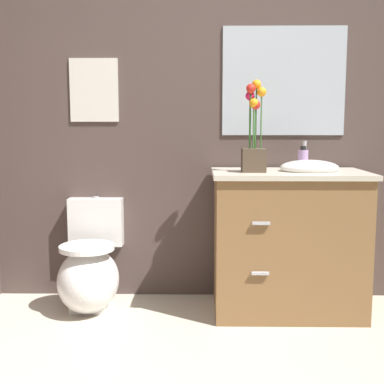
# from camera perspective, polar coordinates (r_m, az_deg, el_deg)

# --- Properties ---
(wall_back) EXTENTS (4.65, 0.05, 2.50)m
(wall_back) POSITION_cam_1_polar(r_m,az_deg,el_deg) (3.42, 6.20, 8.90)
(wall_back) COLOR #4C3D38
(wall_back) RESTS_ON ground_plane
(toilet) EXTENTS (0.38, 0.59, 0.69)m
(toilet) POSITION_cam_1_polar(r_m,az_deg,el_deg) (3.32, -11.41, -8.75)
(toilet) COLOR white
(toilet) RESTS_ON ground_plane
(vanity_cabinet) EXTENTS (0.94, 0.56, 1.07)m
(vanity_cabinet) POSITION_cam_1_polar(r_m,az_deg,el_deg) (3.21, 10.76, -5.37)
(vanity_cabinet) COLOR brown
(vanity_cabinet) RESTS_ON ground_plane
(flower_vase) EXTENTS (0.14, 0.14, 0.55)m
(flower_vase) POSITION_cam_1_polar(r_m,az_deg,el_deg) (3.06, 6.97, 5.64)
(flower_vase) COLOR #4C3D2D
(flower_vase) RESTS_ON vanity_cabinet
(soap_bottle) EXTENTS (0.06, 0.06, 0.15)m
(soap_bottle) POSITION_cam_1_polar(r_m,az_deg,el_deg) (3.18, 12.37, 3.57)
(soap_bottle) COLOR #B28CBF
(soap_bottle) RESTS_ON vanity_cabinet
(wall_poster) EXTENTS (0.32, 0.01, 0.41)m
(wall_poster) POSITION_cam_1_polar(r_m,az_deg,el_deg) (3.46, -10.97, 11.18)
(wall_poster) COLOR silver
(wall_mirror) EXTENTS (0.80, 0.01, 0.70)m
(wall_mirror) POSITION_cam_1_polar(r_m,az_deg,el_deg) (3.43, 10.29, 12.17)
(wall_mirror) COLOR #B2BCC6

